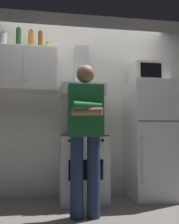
% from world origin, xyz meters
% --- Properties ---
extents(ground_plane, '(7.00, 7.00, 0.00)m').
position_xyz_m(ground_plane, '(0.00, 0.00, 0.00)').
color(ground_plane, slate).
extents(back_wall_tiled, '(4.80, 0.10, 2.70)m').
position_xyz_m(back_wall_tiled, '(0.00, 0.60, 1.35)').
color(back_wall_tiled, silver).
rests_on(back_wall_tiled, ground_plane).
extents(upper_cabinet, '(0.90, 0.37, 0.60)m').
position_xyz_m(upper_cabinet, '(-0.85, 0.37, 1.75)').
color(upper_cabinet, white).
extents(stove_oven, '(0.60, 0.62, 0.87)m').
position_xyz_m(stove_oven, '(-0.05, 0.25, 0.43)').
color(stove_oven, white).
rests_on(stove_oven, ground_plane).
extents(range_hood, '(0.60, 0.44, 0.75)m').
position_xyz_m(range_hood, '(-0.05, 0.38, 1.60)').
color(range_hood, '#B7BABF').
extents(refrigerator, '(0.60, 0.62, 1.60)m').
position_xyz_m(refrigerator, '(0.90, 0.25, 0.80)').
color(refrigerator, silver).
rests_on(refrigerator, ground_plane).
extents(microwave, '(0.48, 0.37, 0.28)m').
position_xyz_m(microwave, '(0.90, 0.27, 1.74)').
color(microwave, silver).
rests_on(microwave, refrigerator).
extents(person_standing, '(0.38, 0.33, 1.64)m').
position_xyz_m(person_standing, '(-0.10, -0.36, 0.90)').
color(person_standing, navy).
rests_on(person_standing, ground_plane).
extents(bottle_spice_jar, '(0.06, 0.06, 0.13)m').
position_xyz_m(bottle_spice_jar, '(-0.54, 0.41, 2.11)').
color(bottle_spice_jar, gold).
rests_on(bottle_spice_jar, upper_cabinet).
extents(bottle_liquor_amber, '(0.08, 0.08, 0.27)m').
position_xyz_m(bottle_liquor_amber, '(-0.77, 0.37, 2.18)').
color(bottle_liquor_amber, '#B7721E').
rests_on(bottle_liquor_amber, upper_cabinet).
extents(bottle_canister_steel, '(0.10, 0.10, 0.21)m').
position_xyz_m(bottle_canister_steel, '(-1.13, 0.35, 2.15)').
color(bottle_canister_steel, '#B2B5BA').
rests_on(bottle_canister_steel, upper_cabinet).
extents(bottle_beer_brown, '(0.07, 0.07, 0.26)m').
position_xyz_m(bottle_beer_brown, '(-0.64, 0.34, 2.17)').
color(bottle_beer_brown, brown).
rests_on(bottle_beer_brown, upper_cabinet).
extents(bottle_wine_green, '(0.07, 0.07, 0.30)m').
position_xyz_m(bottle_wine_green, '(-0.94, 0.39, 2.19)').
color(bottle_wine_green, '#19471E').
rests_on(bottle_wine_green, upper_cabinet).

